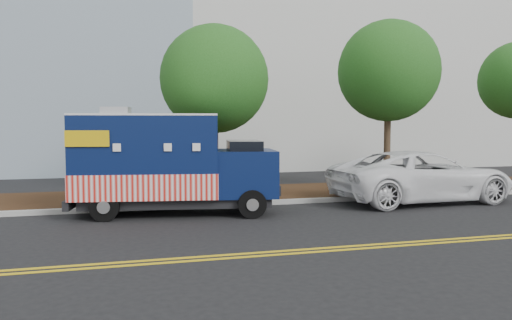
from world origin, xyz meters
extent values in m
plane|color=black|center=(0.00, 0.00, 0.00)|extent=(120.00, 120.00, 0.00)
cube|color=#9E9E99|center=(0.00, 1.40, 0.07)|extent=(120.00, 0.18, 0.15)
cube|color=black|center=(0.00, 3.50, 0.07)|extent=(120.00, 4.00, 0.15)
cube|color=gold|center=(0.00, -4.45, 0.01)|extent=(120.00, 0.10, 0.01)
cube|color=gold|center=(0.00, -4.70, 0.01)|extent=(120.00, 0.10, 0.01)
cylinder|color=#38281C|center=(1.54, 3.73, 1.64)|extent=(0.26, 0.26, 3.28)
sphere|color=#1D4D15|center=(1.54, 3.73, 4.25)|extent=(3.89, 3.89, 3.89)
cylinder|color=#38281C|center=(8.39, 3.49, 1.86)|extent=(0.26, 0.26, 3.72)
sphere|color=#1D4D15|center=(8.39, 3.49, 4.71)|extent=(3.94, 3.94, 3.94)
cube|color=#473828|center=(-1.63, 1.58, 1.20)|extent=(0.06, 0.06, 2.40)
cube|color=black|center=(-0.18, 0.54, 0.40)|extent=(5.57, 2.64, 0.27)
cube|color=#091641|center=(-1.02, 0.68, 1.72)|extent=(4.31, 2.81, 2.29)
cube|color=red|center=(-1.02, 0.68, 0.91)|extent=(4.35, 2.87, 0.72)
cube|color=white|center=(-1.02, 0.68, 2.88)|extent=(4.31, 2.81, 0.06)
cube|color=#B7B7BA|center=(-1.87, 0.82, 3.01)|extent=(0.88, 0.88, 0.21)
cube|color=#091641|center=(1.80, 0.22, 1.19)|extent=(2.02, 2.30, 1.34)
cube|color=black|center=(1.76, 0.23, 1.83)|extent=(1.24, 1.99, 0.62)
cube|color=black|center=(2.67, 0.08, 0.74)|extent=(0.38, 1.90, 0.29)
cube|color=black|center=(-3.05, 1.01, 0.43)|extent=(0.51, 2.15, 0.27)
cube|color=#B7B7BA|center=(-3.02, 1.00, 1.77)|extent=(0.31, 1.70, 1.81)
cube|color=#B7B7BA|center=(-0.56, 1.76, 1.77)|extent=(1.70, 0.31, 1.05)
cube|color=#DEB20B|center=(-2.62, -0.21, 2.24)|extent=(1.13, 0.20, 0.43)
cube|color=#DEB20B|center=(-2.26, 2.03, 2.24)|extent=(1.13, 0.20, 0.43)
cylinder|color=black|center=(1.74, -0.75, 0.40)|extent=(0.83, 0.39, 0.80)
cylinder|color=black|center=(2.05, 1.17, 0.40)|extent=(0.83, 0.39, 0.80)
cylinder|color=black|center=(-2.22, -0.11, 0.40)|extent=(0.83, 0.39, 0.80)
cylinder|color=black|center=(-1.91, 1.81, 0.40)|extent=(0.83, 0.39, 0.80)
imported|color=white|center=(8.05, 0.63, 0.87)|extent=(6.34, 3.11, 1.73)
camera|label=1|loc=(-1.82, -14.06, 2.60)|focal=35.00mm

